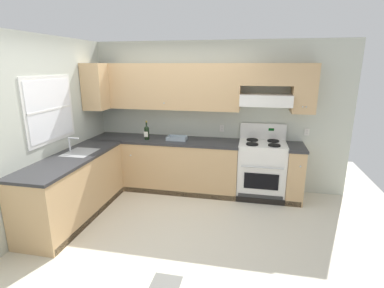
{
  "coord_description": "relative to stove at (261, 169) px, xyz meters",
  "views": [
    {
      "loc": [
        1.21,
        -3.47,
        2.15
      ],
      "look_at": [
        0.34,
        0.7,
        1.0
      ],
      "focal_mm": 27.39,
      "sensor_mm": 36.0,
      "label": 1
    }
  ],
  "objects": [
    {
      "name": "wine_bottle",
      "position": [
        -1.95,
        -0.09,
        0.56
      ],
      "size": [
        0.08,
        0.08,
        0.32
      ],
      "color": "black",
      "rests_on": "counter_back_run"
    },
    {
      "name": "counter_back_run",
      "position": [
        -1.45,
        -0.01,
        -0.03
      ],
      "size": [
        3.6,
        0.65,
        0.91
      ],
      "color": "tan",
      "rests_on": "ground_plane"
    },
    {
      "name": "stove",
      "position": [
        0.0,
        0.0,
        0.0
      ],
      "size": [
        0.76,
        0.62,
        1.2
      ],
      "color": "white",
      "rests_on": "ground_plane"
    },
    {
      "name": "ground_plane",
      "position": [
        -1.4,
        -1.25,
        -0.48
      ],
      "size": [
        7.04,
        7.04,
        0.0
      ],
      "primitive_type": "plane",
      "color": "beige"
    },
    {
      "name": "bowl",
      "position": [
        -1.44,
        -0.01,
        0.45
      ],
      "size": [
        0.34,
        0.22,
        0.06
      ],
      "color": "#9EADB7",
      "rests_on": "counter_back_run"
    },
    {
      "name": "wall_left",
      "position": [
        -2.99,
        -1.03,
        0.87
      ],
      "size": [
        0.47,
        4.0,
        2.55
      ],
      "color": "beige",
      "rests_on": "ground_plane"
    },
    {
      "name": "floor_accent_tile",
      "position": [
        -0.96,
        -2.34,
        -0.48
      ],
      "size": [
        0.3,
        0.3,
        0.01
      ],
      "primitive_type": "cube",
      "color": "slate",
      "rests_on": "ground_plane"
    },
    {
      "name": "counter_left_run",
      "position": [
        -2.64,
        -1.25,
        -0.02
      ],
      "size": [
        0.63,
        1.91,
        1.13
      ],
      "color": "tan",
      "rests_on": "ground_plane"
    },
    {
      "name": "wall_back",
      "position": [
        -1.01,
        0.27,
        1.0
      ],
      "size": [
        4.68,
        0.57,
        2.55
      ],
      "color": "beige",
      "rests_on": "ground_plane"
    }
  ]
}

